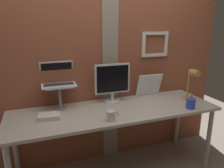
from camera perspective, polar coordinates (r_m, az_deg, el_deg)
brick_wall_back at (r=2.53m, az=-2.59°, el=6.74°), size 3.03×0.16×2.49m
desk at (r=2.31m, az=0.85°, el=-8.26°), size 2.18×0.69×0.77m
monitor at (r=2.42m, az=0.08°, el=0.92°), size 0.41×0.18×0.44m
laptop_stand at (r=2.32m, az=-13.70°, el=-2.42°), size 0.28×0.22×0.25m
laptop at (r=2.35m, az=-14.14°, el=1.62°), size 0.35×0.27×0.24m
whiteboard_panel at (r=2.70m, az=9.77°, el=-0.29°), size 0.32×0.10×0.28m
desk_lamp at (r=2.62m, az=20.27°, el=0.67°), size 0.12×0.20×0.38m
pen_cup at (r=2.44m, az=20.08°, el=-4.79°), size 0.09×0.09×0.18m
coffee_mug at (r=2.01m, az=-0.28°, el=-8.40°), size 0.12×0.08×0.10m
paper_clutter_stack at (r=2.15m, az=-16.29°, el=-8.22°), size 0.21×0.16×0.04m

